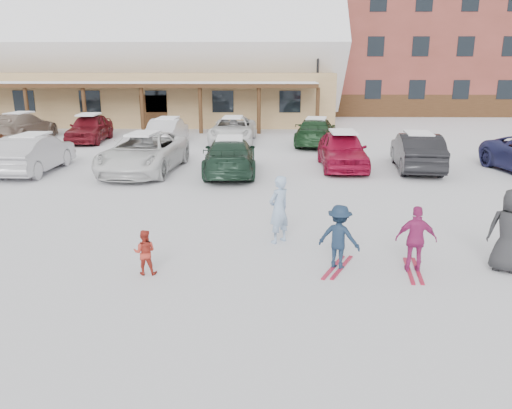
{
  "coord_description": "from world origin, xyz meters",
  "views": [
    {
      "loc": [
        0.57,
        -10.24,
        4.17
      ],
      "look_at": [
        0.3,
        1.0,
        1.0
      ],
      "focal_mm": 35.0,
      "sensor_mm": 36.0,
      "label": 1
    }
  ],
  "objects_px": {
    "toddler_red": "(145,252)",
    "parked_car_11": "(316,132)",
    "child_magenta": "(416,239)",
    "parked_car_2": "(144,153)",
    "alpine_hotel": "(421,13)",
    "lamp_post": "(317,78)",
    "parked_car_8": "(90,128)",
    "bystander_dark": "(510,231)",
    "parked_car_10": "(233,130)",
    "parked_car_4": "(342,150)",
    "parked_car_7": "(21,127)",
    "adult_skier": "(279,209)",
    "parked_car_1": "(34,154)",
    "day_lodge": "(140,67)",
    "child_navy": "(339,237)",
    "parked_car_3": "(230,156)",
    "parked_car_5": "(417,152)",
    "parked_car_9": "(168,131)"
  },
  "relations": [
    {
      "from": "toddler_red",
      "to": "parked_car_11",
      "type": "relative_size",
      "value": 0.19
    },
    {
      "from": "child_magenta",
      "to": "parked_car_2",
      "type": "height_order",
      "value": "parked_car_2"
    },
    {
      "from": "alpine_hotel",
      "to": "lamp_post",
      "type": "height_order",
      "value": "alpine_hotel"
    },
    {
      "from": "parked_car_8",
      "to": "bystander_dark",
      "type": "bearing_deg",
      "value": -52.79
    },
    {
      "from": "bystander_dark",
      "to": "parked_car_10",
      "type": "bearing_deg",
      "value": -40.45
    },
    {
      "from": "parked_car_4",
      "to": "parked_car_7",
      "type": "relative_size",
      "value": 0.83
    },
    {
      "from": "adult_skier",
      "to": "parked_car_11",
      "type": "distance_m",
      "value": 15.27
    },
    {
      "from": "adult_skier",
      "to": "parked_car_4",
      "type": "distance_m",
      "value": 9.44
    },
    {
      "from": "adult_skier",
      "to": "toddler_red",
      "type": "relative_size",
      "value": 1.74
    },
    {
      "from": "parked_car_1",
      "to": "parked_car_7",
      "type": "xyz_separation_m",
      "value": [
        -4.6,
        8.45,
        0.03
      ]
    },
    {
      "from": "parked_car_4",
      "to": "parked_car_8",
      "type": "xyz_separation_m",
      "value": [
        -12.95,
        7.01,
        -0.0
      ]
    },
    {
      "from": "day_lodge",
      "to": "child_navy",
      "type": "xyz_separation_m",
      "value": [
        11.07,
        -28.33,
        -3.25
      ]
    },
    {
      "from": "parked_car_10",
      "to": "alpine_hotel",
      "type": "bearing_deg",
      "value": 54.94
    },
    {
      "from": "child_magenta",
      "to": "parked_car_8",
      "type": "bearing_deg",
      "value": -45.95
    },
    {
      "from": "parked_car_1",
      "to": "parked_car_3",
      "type": "xyz_separation_m",
      "value": [
        7.81,
        -0.14,
        -0.04
      ]
    },
    {
      "from": "parked_car_5",
      "to": "parked_car_9",
      "type": "height_order",
      "value": "parked_car_5"
    },
    {
      "from": "parked_car_3",
      "to": "alpine_hotel",
      "type": "bearing_deg",
      "value": -120.12
    },
    {
      "from": "day_lodge",
      "to": "lamp_post",
      "type": "relative_size",
      "value": 5.12
    },
    {
      "from": "child_magenta",
      "to": "parked_car_3",
      "type": "relative_size",
      "value": 0.29
    },
    {
      "from": "child_navy",
      "to": "parked_car_11",
      "type": "bearing_deg",
      "value": -68.66
    },
    {
      "from": "child_navy",
      "to": "parked_car_3",
      "type": "distance_m",
      "value": 9.8
    },
    {
      "from": "child_magenta",
      "to": "bystander_dark",
      "type": "distance_m",
      "value": 1.93
    },
    {
      "from": "day_lodge",
      "to": "adult_skier",
      "type": "relative_size",
      "value": 17.64
    },
    {
      "from": "parked_car_5",
      "to": "parked_car_9",
      "type": "xyz_separation_m",
      "value": [
        -11.42,
        6.52,
        -0.05
      ]
    },
    {
      "from": "parked_car_7",
      "to": "child_navy",
      "type": "bearing_deg",
      "value": 134.52
    },
    {
      "from": "toddler_red",
      "to": "parked_car_1",
      "type": "relative_size",
      "value": 0.21
    },
    {
      "from": "child_magenta",
      "to": "adult_skier",
      "type": "bearing_deg",
      "value": -23.59
    },
    {
      "from": "parked_car_7",
      "to": "parked_car_8",
      "type": "height_order",
      "value": "parked_car_7"
    },
    {
      "from": "child_navy",
      "to": "parked_car_7",
      "type": "height_order",
      "value": "parked_car_7"
    },
    {
      "from": "parked_car_5",
      "to": "parked_car_7",
      "type": "distance_m",
      "value": 21.35
    },
    {
      "from": "parked_car_11",
      "to": "adult_skier",
      "type": "bearing_deg",
      "value": 90.8
    },
    {
      "from": "day_lodge",
      "to": "parked_car_2",
      "type": "xyz_separation_m",
      "value": [
        4.64,
        -18.68,
        -3.17
      ]
    },
    {
      "from": "parked_car_7",
      "to": "parked_car_8",
      "type": "xyz_separation_m",
      "value": [
        4.02,
        -0.34,
        -0.02
      ]
    },
    {
      "from": "adult_skier",
      "to": "parked_car_3",
      "type": "bearing_deg",
      "value": -121.57
    },
    {
      "from": "parked_car_9",
      "to": "parked_car_10",
      "type": "bearing_deg",
      "value": -168.69
    },
    {
      "from": "parked_car_1",
      "to": "parked_car_4",
      "type": "height_order",
      "value": "parked_car_4"
    },
    {
      "from": "child_navy",
      "to": "parked_car_10",
      "type": "bearing_deg",
      "value": -54.01
    },
    {
      "from": "adult_skier",
      "to": "parked_car_7",
      "type": "bearing_deg",
      "value": -93.4
    },
    {
      "from": "parked_car_2",
      "to": "parked_car_4",
      "type": "xyz_separation_m",
      "value": [
        8.0,
        0.93,
        -0.01
      ]
    },
    {
      "from": "day_lodge",
      "to": "parked_car_2",
      "type": "bearing_deg",
      "value": -76.05
    },
    {
      "from": "child_magenta",
      "to": "parked_car_9",
      "type": "distance_m",
      "value": 18.96
    },
    {
      "from": "day_lodge",
      "to": "alpine_hotel",
      "type": "xyz_separation_m",
      "value": [
        23.27,
        10.04,
        4.69
      ]
    },
    {
      "from": "bystander_dark",
      "to": "parked_car_11",
      "type": "distance_m",
      "value": 16.91
    },
    {
      "from": "parked_car_4",
      "to": "parked_car_10",
      "type": "height_order",
      "value": "parked_car_4"
    },
    {
      "from": "child_navy",
      "to": "parked_car_3",
      "type": "relative_size",
      "value": 0.28
    },
    {
      "from": "parked_car_7",
      "to": "parked_car_8",
      "type": "bearing_deg",
      "value": 179.11
    },
    {
      "from": "lamp_post",
      "to": "parked_car_5",
      "type": "bearing_deg",
      "value": -79.06
    },
    {
      "from": "day_lodge",
      "to": "adult_skier",
      "type": "height_order",
      "value": "day_lodge"
    },
    {
      "from": "day_lodge",
      "to": "parked_car_1",
      "type": "relative_size",
      "value": 6.38
    },
    {
      "from": "parked_car_4",
      "to": "parked_car_9",
      "type": "bearing_deg",
      "value": 143.95
    }
  ]
}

